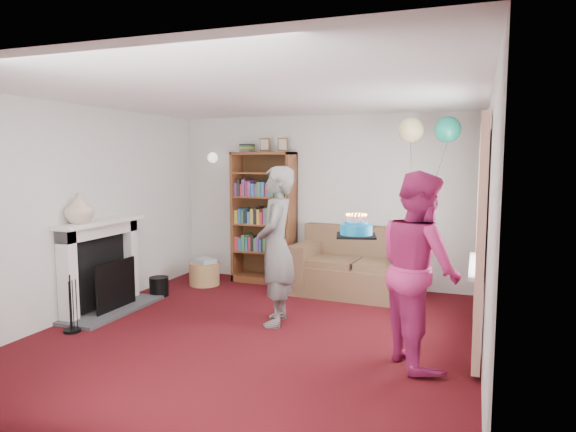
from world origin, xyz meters
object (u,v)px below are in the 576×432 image
at_px(person_magenta, 419,268).
at_px(birthday_cake, 356,230).
at_px(person_striped, 276,246).
at_px(sofa, 359,269).
at_px(bookcase, 265,219).

height_order(person_magenta, birthday_cake, person_magenta).
distance_m(person_striped, birthday_cake, 1.14).
distance_m(sofa, person_striped, 1.80).
relative_size(bookcase, birthday_cake, 5.81).
relative_size(sofa, person_striped, 0.97).
bearing_deg(person_striped, sofa, 145.65).
distance_m(bookcase, birthday_cake, 2.98).
height_order(sofa, person_magenta, person_magenta).
height_order(sofa, person_striped, person_striped).
bearing_deg(birthday_cake, person_striped, 156.65).
bearing_deg(birthday_cake, sofa, 101.25).
distance_m(bookcase, person_magenta, 3.53).
distance_m(person_magenta, birthday_cake, 0.71).
xyz_separation_m(bookcase, person_magenta, (2.54, -2.44, -0.08)).
relative_size(bookcase, person_striped, 1.22).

